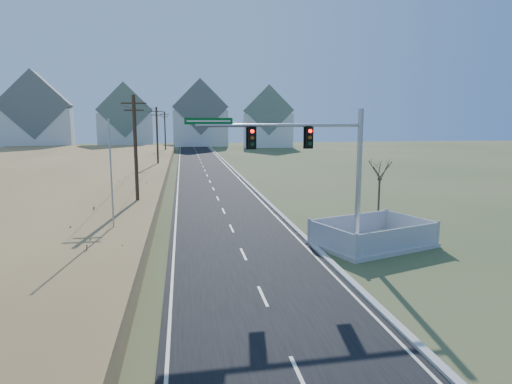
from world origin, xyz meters
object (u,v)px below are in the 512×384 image
traffic_signal_mast (326,166)px  bare_tree (380,169)px  flagpole (112,198)px  fence_enclosure (372,241)px  open_sign (357,255)px

traffic_signal_mast → bare_tree: size_ratio=2.07×
traffic_signal_mast → flagpole: size_ratio=1.35×
fence_enclosure → open_sign: size_ratio=11.24×
traffic_signal_mast → fence_enclosure: bearing=6.7°
fence_enclosure → flagpole: 14.94m
fence_enclosure → flagpole: (-14.62, 1.61, 2.62)m
traffic_signal_mast → open_sign: 5.03m
fence_enclosure → bare_tree: bearing=43.6°
open_sign → bare_tree: size_ratio=0.14×
fence_enclosure → bare_tree: 7.49m
flagpole → bare_tree: flagpole is taller
flagpole → bare_tree: (17.59, 4.29, 0.91)m
open_sign → flagpole: (-12.63, 4.32, 2.55)m
fence_enclosure → flagpole: flagpole is taller
bare_tree → flagpole: bearing=-166.3°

